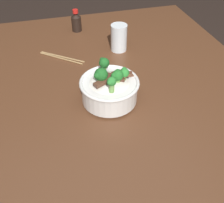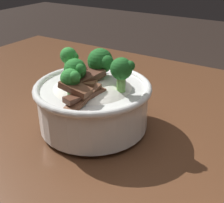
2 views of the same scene
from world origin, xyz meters
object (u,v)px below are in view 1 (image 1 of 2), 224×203
rice_bowl (109,88)px  drinking_glass (119,39)px  chopsticks_pair (62,58)px  soy_sauce_bottle (76,22)px

rice_bowl → drinking_glass: bearing=-21.2°
chopsticks_pair → rice_bowl: bearing=-158.1°
chopsticks_pair → soy_sauce_bottle: bearing=-23.5°
drinking_glass → soy_sauce_bottle: drinking_glass is taller
rice_bowl → drinking_glass: size_ratio=1.72×
drinking_glass → soy_sauce_bottle: (0.24, 0.16, -0.00)m
chopsticks_pair → soy_sauce_bottle: size_ratio=1.64×
rice_bowl → soy_sauce_bottle: rice_bowl is taller
rice_bowl → chopsticks_pair: rice_bowl is taller
soy_sauce_bottle → chopsticks_pair: bearing=156.5°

